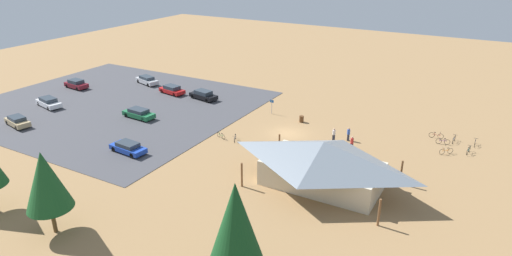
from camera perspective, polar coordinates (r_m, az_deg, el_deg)
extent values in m
plane|color=#937047|center=(56.80, 4.11, -0.71)|extent=(160.00, 160.00, 0.00)
cube|color=#424247|center=(70.55, -17.82, 2.93)|extent=(39.62, 35.40, 0.05)
cube|color=beige|center=(44.60, 8.48, -5.83)|extent=(11.38, 6.02, 2.60)
pyramid|color=slate|center=(43.54, 8.66, -3.07)|extent=(14.00, 8.63, 2.15)
cylinder|color=brown|center=(46.64, 18.19, -5.46)|extent=(0.20, 0.20, 2.60)
cylinder|color=brown|center=(50.40, 3.02, -2.16)|extent=(0.20, 0.20, 2.60)
cylinder|color=brown|center=(39.55, 15.57, -10.44)|extent=(0.20, 0.20, 2.60)
cylinder|color=brown|center=(43.93, -1.84, -6.04)|extent=(0.20, 0.20, 2.60)
cylinder|color=brown|center=(60.51, 5.88, 1.17)|extent=(0.60, 0.60, 0.90)
cylinder|color=#99999E|center=(63.01, 2.04, 2.78)|extent=(0.08, 0.08, 2.20)
cube|color=#1959B2|center=(62.75, 2.05, 3.46)|extent=(0.56, 0.04, 0.40)
cone|color=#14421E|center=(29.88, -2.63, -12.03)|extent=(3.72, 3.72, 5.97)
cylinder|color=brown|center=(41.09, -24.61, -10.67)|extent=(0.34, 0.34, 2.36)
cone|color=#194C23|center=(39.34, -25.47, -6.11)|extent=(3.73, 3.73, 5.04)
torus|color=black|center=(54.93, -4.21, -1.17)|extent=(0.62, 0.25, 0.65)
torus|color=black|center=(55.67, -4.83, -0.86)|extent=(0.62, 0.25, 0.65)
cylinder|color=#1E7F38|center=(55.26, -4.52, -0.92)|extent=(0.87, 0.34, 0.04)
cylinder|color=#1E7F38|center=(55.09, -4.41, -0.89)|extent=(0.04, 0.04, 0.38)
cube|color=black|center=(55.02, -4.42, -0.71)|extent=(0.22, 0.14, 0.05)
cylinder|color=#1E7F38|center=(55.50, -4.77, -0.67)|extent=(0.04, 0.04, 0.48)
cylinder|color=black|center=(55.41, -4.78, -0.44)|extent=(0.19, 0.46, 0.03)
torus|color=black|center=(55.02, -2.66, -1.09)|extent=(0.31, 0.60, 0.64)
torus|color=black|center=(54.03, -2.79, -1.55)|extent=(0.31, 0.60, 0.64)
cylinder|color=silver|center=(54.48, -2.73, -1.22)|extent=(0.46, 0.92, 0.04)
cylinder|color=silver|center=(54.62, -2.70, -1.04)|extent=(0.04, 0.04, 0.41)
cube|color=black|center=(54.54, -2.71, -0.84)|extent=(0.16, 0.22, 0.05)
cylinder|color=silver|center=(54.04, -2.78, -1.29)|extent=(0.04, 0.04, 0.44)
cylinder|color=black|center=(53.96, -2.79, -1.08)|extent=(0.45, 0.23, 0.03)
torus|color=black|center=(55.79, 23.74, -2.71)|extent=(0.54, 0.49, 0.69)
torus|color=black|center=(55.19, 22.83, -2.83)|extent=(0.54, 0.49, 0.69)
cylinder|color=orange|center=(55.45, 23.31, -2.66)|extent=(0.76, 0.68, 0.04)
cylinder|color=orange|center=(55.53, 23.48, -2.57)|extent=(0.04, 0.04, 0.38)
cube|color=black|center=(55.45, 23.51, -2.39)|extent=(0.20, 0.19, 0.05)
cylinder|color=orange|center=(55.16, 22.96, -2.60)|extent=(0.04, 0.04, 0.47)
cylinder|color=black|center=(55.07, 22.99, -2.37)|extent=(0.34, 0.38, 0.03)
torus|color=black|center=(59.56, 21.69, -0.83)|extent=(0.69, 0.07, 0.69)
torus|color=black|center=(59.52, 22.68, -1.00)|extent=(0.69, 0.07, 0.69)
cylinder|color=red|center=(59.49, 22.20, -0.82)|extent=(0.96, 0.08, 0.04)
cylinder|color=red|center=(59.47, 22.03, -0.71)|extent=(0.04, 0.04, 0.41)
cube|color=black|center=(59.40, 22.06, -0.53)|extent=(0.20, 0.09, 0.05)
cylinder|color=red|center=(59.43, 22.61, -0.77)|extent=(0.04, 0.04, 0.49)
cylinder|color=black|center=(59.34, 22.65, -0.55)|extent=(0.06, 0.48, 0.03)
torus|color=black|center=(58.14, 23.39, -1.67)|extent=(0.67, 0.20, 0.68)
torus|color=black|center=(57.99, 22.47, -1.58)|extent=(0.67, 0.20, 0.68)
cylinder|color=#722D9E|center=(58.02, 22.95, -1.53)|extent=(0.86, 0.24, 0.04)
cylinder|color=#722D9E|center=(58.01, 23.13, -1.45)|extent=(0.04, 0.04, 0.42)
cube|color=black|center=(57.93, 23.16, -1.26)|extent=(0.21, 0.13, 0.05)
cylinder|color=#722D9E|center=(57.93, 22.59, -1.40)|extent=(0.04, 0.04, 0.42)
cylinder|color=black|center=(57.85, 22.62, -1.21)|extent=(0.15, 0.47, 0.03)
torus|color=black|center=(58.74, 24.02, -1.52)|extent=(0.10, 0.71, 0.71)
torus|color=black|center=(59.72, 24.24, -1.18)|extent=(0.10, 0.71, 0.71)
cylinder|color=#B7B7BC|center=(59.19, 24.15, -1.24)|extent=(0.12, 0.98, 0.04)
cylinder|color=#B7B7BC|center=(58.99, 24.12, -1.24)|extent=(0.04, 0.04, 0.37)
cube|color=black|center=(58.92, 24.15, -1.08)|extent=(0.10, 0.21, 0.05)
cylinder|color=#B7B7BC|center=(59.54, 24.25, -1.01)|extent=(0.04, 0.04, 0.46)
cylinder|color=black|center=(59.45, 24.29, -0.80)|extent=(0.48, 0.08, 0.03)
torus|color=black|center=(52.34, 1.14, -2.33)|extent=(0.22, 0.66, 0.67)
torus|color=black|center=(51.69, 0.37, -2.66)|extent=(0.22, 0.66, 0.67)
cylinder|color=yellow|center=(51.97, 0.76, -2.38)|extent=(0.28, 0.89, 0.04)
cylinder|color=yellow|center=(52.06, 0.90, -2.25)|extent=(0.04, 0.04, 0.37)
cube|color=black|center=(51.98, 0.90, -2.06)|extent=(0.13, 0.21, 0.05)
cylinder|color=yellow|center=(51.67, 0.45, -2.42)|extent=(0.04, 0.04, 0.40)
cylinder|color=black|center=(51.59, 0.45, -2.22)|extent=(0.47, 0.16, 0.03)
torus|color=black|center=(56.25, 25.56, -2.80)|extent=(0.14, 0.73, 0.73)
torus|color=black|center=(57.17, 25.80, -2.45)|extent=(0.14, 0.73, 0.73)
cylinder|color=#197A7F|center=(56.67, 25.70, -2.52)|extent=(0.17, 0.93, 0.04)
cylinder|color=#197A7F|center=(56.46, 25.67, -2.49)|extent=(0.04, 0.04, 0.43)
cube|color=black|center=(56.38, 25.71, -2.29)|extent=(0.11, 0.21, 0.05)
cylinder|color=#197A7F|center=(56.99, 25.81, -2.27)|extent=(0.04, 0.04, 0.48)
cylinder|color=black|center=(56.90, 25.85, -2.05)|extent=(0.48, 0.10, 0.03)
torus|color=black|center=(58.87, 26.33, -1.89)|extent=(0.04, 0.69, 0.69)
torus|color=black|center=(59.75, 26.40, -1.56)|extent=(0.04, 0.69, 0.69)
cylinder|color=#2347B7|center=(59.27, 26.38, -1.62)|extent=(0.04, 0.87, 0.04)
cylinder|color=#2347B7|center=(59.08, 26.38, -1.61)|extent=(0.04, 0.04, 0.38)
cube|color=black|center=(59.01, 26.41, -1.44)|extent=(0.08, 0.20, 0.05)
cylinder|color=#2347B7|center=(59.59, 26.43, -1.40)|extent=(0.04, 0.04, 0.44)
cylinder|color=black|center=(59.51, 26.47, -1.20)|extent=(0.48, 0.04, 0.03)
cube|color=white|center=(72.74, -25.13, 2.90)|extent=(5.04, 2.80, 0.65)
cube|color=#2D3842|center=(72.56, -25.20, 3.35)|extent=(2.95, 2.15, 0.54)
cylinder|color=black|center=(73.96, -26.18, 2.83)|extent=(0.67, 0.35, 0.64)
cylinder|color=black|center=(74.53, -25.06, 3.16)|extent=(0.67, 0.35, 0.64)
cylinder|color=black|center=(71.09, -25.14, 2.29)|extent=(0.67, 0.35, 0.64)
cylinder|color=black|center=(71.68, -23.98, 2.64)|extent=(0.67, 0.35, 0.64)
cube|color=#BCBCC1|center=(79.45, -13.86, 5.92)|extent=(5.04, 2.96, 0.68)
cube|color=#2D3842|center=(79.30, -13.90, 6.32)|extent=(2.97, 2.18, 0.49)
cylinder|color=black|center=(80.52, -14.90, 5.85)|extent=(0.68, 0.39, 0.64)
cylinder|color=black|center=(81.23, -14.00, 6.08)|extent=(0.68, 0.39, 0.64)
cylinder|color=black|center=(77.82, -13.69, 5.41)|extent=(0.68, 0.39, 0.64)
cylinder|color=black|center=(78.55, -12.76, 5.65)|extent=(0.68, 0.39, 0.64)
cube|color=#1E6B3D|center=(63.63, -14.85, 1.72)|extent=(4.89, 2.16, 0.62)
cube|color=#2D3842|center=(63.45, -14.90, 2.19)|extent=(2.78, 1.80, 0.50)
cylinder|color=black|center=(64.38, -16.34, 1.60)|extent=(0.65, 0.26, 0.64)
cylinder|color=black|center=(65.36, -15.28, 2.02)|extent=(0.65, 0.26, 0.64)
cylinder|color=black|center=(62.06, -14.36, 1.03)|extent=(0.65, 0.26, 0.64)
cylinder|color=black|center=(63.07, -13.29, 1.48)|extent=(0.65, 0.26, 0.64)
cube|color=#1E42B2|center=(53.27, -16.14, -2.55)|extent=(4.67, 2.17, 0.57)
cube|color=#2D3842|center=(53.06, -16.20, -2.03)|extent=(2.66, 1.79, 0.48)
cylinder|color=black|center=(54.02, -17.82, -2.61)|extent=(0.66, 0.27, 0.64)
cylinder|color=black|center=(54.91, -16.55, -2.05)|extent=(0.66, 0.27, 0.64)
cylinder|color=black|center=(51.79, -15.66, -3.45)|extent=(0.66, 0.27, 0.64)
cylinder|color=black|center=(52.71, -14.37, -2.85)|extent=(0.66, 0.27, 0.64)
cube|color=tan|center=(66.72, -28.35, 0.68)|extent=(4.47, 2.53, 0.65)
cube|color=#2D3842|center=(66.54, -28.44, 1.13)|extent=(2.61, 1.97, 0.48)
cylinder|color=black|center=(67.84, -29.36, 0.60)|extent=(0.67, 0.34, 0.64)
cylinder|color=black|center=(68.31, -28.19, 0.97)|extent=(0.67, 0.34, 0.64)
cylinder|color=black|center=(65.28, -28.44, 0.00)|extent=(0.67, 0.34, 0.64)
cylinder|color=black|center=(65.76, -27.24, 0.39)|extent=(0.67, 0.34, 0.64)
cube|color=maroon|center=(80.68, -22.12, 5.16)|extent=(4.37, 2.26, 0.68)
cube|color=#2D3842|center=(80.51, -22.18, 5.58)|extent=(2.50, 1.87, 0.58)
cylinder|color=black|center=(81.48, -23.15, 4.98)|extent=(0.66, 0.28, 0.64)
cylinder|color=black|center=(82.34, -22.19, 5.30)|extent=(0.66, 0.28, 0.64)
cylinder|color=black|center=(79.14, -22.00, 4.68)|extent=(0.66, 0.28, 0.64)
cylinder|color=black|center=(80.03, -21.02, 5.01)|extent=(0.66, 0.28, 0.64)
cube|color=red|center=(73.19, -10.76, 4.75)|extent=(4.70, 2.62, 0.58)
cube|color=#2D3842|center=(73.02, -10.79, 5.18)|extent=(2.74, 2.06, 0.56)
cylinder|color=black|center=(73.88, -12.00, 4.66)|extent=(0.67, 0.33, 0.64)
cylinder|color=black|center=(74.86, -11.02, 4.97)|extent=(0.67, 0.33, 0.64)
cylinder|color=black|center=(71.63, -10.47, 4.22)|extent=(0.67, 0.33, 0.64)
cylinder|color=black|center=(72.65, -9.48, 4.55)|extent=(0.67, 0.33, 0.64)
cube|color=black|center=(69.68, -6.78, 4.11)|extent=(4.89, 2.61, 0.62)
cube|color=#2D3842|center=(69.50, -6.80, 4.59)|extent=(2.84, 2.04, 0.59)
cylinder|color=black|center=(70.33, -8.14, 4.04)|extent=(0.67, 0.33, 0.64)
cylinder|color=black|center=(71.36, -7.19, 4.36)|extent=(0.67, 0.33, 0.64)
cylinder|color=black|center=(68.13, -6.33, 3.52)|extent=(0.67, 0.33, 0.64)
cylinder|color=black|center=(69.20, -5.38, 3.86)|extent=(0.67, 0.33, 0.64)
cube|color=#2D3347|center=(55.04, 9.96, -1.27)|extent=(0.38, 0.32, 0.91)
cylinder|color=silver|center=(54.75, 10.01, -0.56)|extent=(0.36, 0.36, 0.56)
sphere|color=tan|center=(54.60, 10.04, -0.17)|extent=(0.24, 0.24, 0.24)
cube|color=#2D3347|center=(55.64, 11.79, -1.19)|extent=(0.29, 0.36, 0.83)
cylinder|color=blue|center=(55.36, 11.84, -0.49)|extent=(0.36, 0.36, 0.63)
sphere|color=tan|center=(55.20, 11.88, -0.08)|extent=(0.24, 0.24, 0.24)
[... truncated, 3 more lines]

